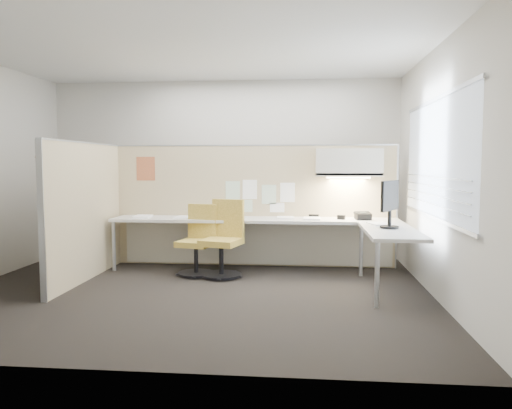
# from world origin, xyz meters

# --- Properties ---
(floor) EXTENTS (5.50, 4.50, 0.01)m
(floor) POSITION_xyz_m (0.00, 0.00, -0.01)
(floor) COLOR black
(floor) RESTS_ON ground
(ceiling) EXTENTS (5.50, 4.50, 0.01)m
(ceiling) POSITION_xyz_m (0.00, 0.00, 2.80)
(ceiling) COLOR white
(ceiling) RESTS_ON wall_back
(wall_back) EXTENTS (5.50, 0.02, 2.80)m
(wall_back) POSITION_xyz_m (0.00, 2.25, 1.40)
(wall_back) COLOR beige
(wall_back) RESTS_ON ground
(wall_front) EXTENTS (5.50, 0.02, 2.80)m
(wall_front) POSITION_xyz_m (0.00, -2.25, 1.40)
(wall_front) COLOR beige
(wall_front) RESTS_ON ground
(wall_right) EXTENTS (0.02, 4.50, 2.80)m
(wall_right) POSITION_xyz_m (2.75, 0.00, 1.40)
(wall_right) COLOR beige
(wall_right) RESTS_ON ground
(window_pane) EXTENTS (0.01, 2.80, 1.30)m
(window_pane) POSITION_xyz_m (2.73, 0.00, 1.55)
(window_pane) COLOR #9DA7B7
(window_pane) RESTS_ON wall_right
(partition_back) EXTENTS (4.10, 0.06, 1.75)m
(partition_back) POSITION_xyz_m (0.55, 1.60, 0.88)
(partition_back) COLOR tan
(partition_back) RESTS_ON floor
(partition_left) EXTENTS (0.06, 2.20, 1.75)m
(partition_left) POSITION_xyz_m (-1.50, 0.50, 0.88)
(partition_left) COLOR tan
(partition_left) RESTS_ON floor
(desk) EXTENTS (4.00, 2.07, 0.73)m
(desk) POSITION_xyz_m (0.93, 1.13, 0.60)
(desk) COLOR beige
(desk) RESTS_ON floor
(overhead_bin) EXTENTS (0.90, 0.36, 0.38)m
(overhead_bin) POSITION_xyz_m (1.90, 1.39, 1.51)
(overhead_bin) COLOR beige
(overhead_bin) RESTS_ON partition_back
(task_light_strip) EXTENTS (0.60, 0.06, 0.02)m
(task_light_strip) POSITION_xyz_m (1.90, 1.39, 1.30)
(task_light_strip) COLOR #FFEABF
(task_light_strip) RESTS_ON overhead_bin
(pinned_papers) EXTENTS (1.01, 0.00, 0.47)m
(pinned_papers) POSITION_xyz_m (0.63, 1.57, 1.03)
(pinned_papers) COLOR #8CBF8C
(pinned_papers) RESTS_ON partition_back
(poster) EXTENTS (0.28, 0.00, 0.35)m
(poster) POSITION_xyz_m (-1.05, 1.57, 1.42)
(poster) COLOR orange
(poster) RESTS_ON partition_back
(chair_left) EXTENTS (0.53, 0.54, 0.93)m
(chair_left) POSITION_xyz_m (-0.13, 0.91, 0.43)
(chair_left) COLOR black
(chair_left) RESTS_ON floor
(chair_right) EXTENTS (0.58, 0.59, 1.00)m
(chair_right) POSITION_xyz_m (0.23, 0.84, 0.47)
(chair_right) COLOR black
(chair_right) RESTS_ON floor
(monitor) EXTENTS (0.28, 0.48, 0.56)m
(monitor) POSITION_xyz_m (2.30, 0.36, 1.05)
(monitor) COLOR black
(monitor) RESTS_ON desk
(phone) EXTENTS (0.23, 0.22, 0.12)m
(phone) POSITION_xyz_m (2.09, 1.25, 0.78)
(phone) COLOR black
(phone) RESTS_ON desk
(stapler) EXTENTS (0.14, 0.06, 0.05)m
(stapler) POSITION_xyz_m (1.43, 1.42, 0.76)
(stapler) COLOR black
(stapler) RESTS_ON desk
(tape_dispenser) EXTENTS (0.12, 0.10, 0.06)m
(tape_dispenser) POSITION_xyz_m (1.80, 1.26, 0.76)
(tape_dispenser) COLOR black
(tape_dispenser) RESTS_ON desk
(coat_hook) EXTENTS (0.18, 0.44, 1.33)m
(coat_hook) POSITION_xyz_m (-1.58, -0.31, 1.42)
(coat_hook) COLOR silver
(coat_hook) RESTS_ON partition_left
(paper_stack_0) EXTENTS (0.25, 0.31, 0.03)m
(paper_stack_0) POSITION_xyz_m (-0.99, 1.22, 0.74)
(paper_stack_0) COLOR white
(paper_stack_0) RESTS_ON desk
(paper_stack_1) EXTENTS (0.25, 0.32, 0.02)m
(paper_stack_1) POSITION_xyz_m (-0.40, 1.27, 0.74)
(paper_stack_1) COLOR white
(paper_stack_1) RESTS_ON desk
(paper_stack_2) EXTENTS (0.28, 0.33, 0.04)m
(paper_stack_2) POSITION_xyz_m (0.22, 1.18, 0.75)
(paper_stack_2) COLOR white
(paper_stack_2) RESTS_ON desk
(paper_stack_3) EXTENTS (0.25, 0.31, 0.02)m
(paper_stack_3) POSITION_xyz_m (1.03, 1.32, 0.74)
(paper_stack_3) COLOR white
(paper_stack_3) RESTS_ON desk
(paper_stack_4) EXTENTS (0.24, 0.31, 0.02)m
(paper_stack_4) POSITION_xyz_m (1.40, 1.23, 0.74)
(paper_stack_4) COLOR white
(paper_stack_4) RESTS_ON desk
(paper_stack_5) EXTENTS (0.30, 0.35, 0.02)m
(paper_stack_5) POSITION_xyz_m (2.24, 0.73, 0.74)
(paper_stack_5) COLOR white
(paper_stack_5) RESTS_ON desk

